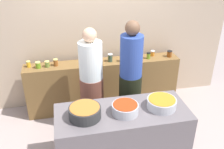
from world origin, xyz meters
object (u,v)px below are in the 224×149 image
cooking_pot_right (162,103)px  preserve_jar_7 (122,58)px  preserve_jar_2 (47,64)px  cooking_pot_center (125,109)px  cooking_pot_left (85,112)px  preserve_jar_1 (38,65)px  preserve_jar_3 (56,62)px  preserve_jar_6 (110,58)px  preserve_jar_4 (90,59)px  cook_with_tongs (92,87)px  preserve_jar_5 (98,60)px  preserve_jar_8 (130,57)px  preserve_jar_10 (153,53)px  preserve_jar_11 (169,54)px  preserve_jar_9 (148,56)px  cook_in_cap (130,85)px  preserve_jar_0 (28,64)px

cooking_pot_right → preserve_jar_7: bearing=97.6°
preserve_jar_2 → cooking_pot_center: preserve_jar_2 is taller
cooking_pot_left → cooking_pot_right: cooking_pot_left is taller
preserve_jar_2 → preserve_jar_7: (1.26, -0.05, 0.01)m
preserve_jar_1 → preserve_jar_3: 0.29m
preserve_jar_6 → cooking_pot_left: 1.53m
preserve_jar_4 → cooking_pot_center: size_ratio=0.44×
cook_with_tongs → cooking_pot_left: bearing=-102.7°
cooking_pot_center → preserve_jar_1: bearing=128.0°
preserve_jar_1 → preserve_jar_3: preserve_jar_3 is taller
preserve_jar_5 → preserve_jar_6: size_ratio=0.81×
preserve_jar_6 → preserve_jar_2: bearing=179.9°
preserve_jar_8 → cook_with_tongs: cook_with_tongs is taller
cooking_pot_right → preserve_jar_4: bearing=117.1°
preserve_jar_3 → cooking_pot_left: size_ratio=0.30×
preserve_jar_10 → cooking_pot_left: 2.05m
preserve_jar_1 → preserve_jar_4: 0.86m
preserve_jar_11 → cook_with_tongs: 1.59m
preserve_jar_4 → preserve_jar_10: (1.15, 0.06, -0.02)m
preserve_jar_7 → cooking_pot_right: preserve_jar_7 is taller
preserve_jar_6 → preserve_jar_5: bearing=-169.8°
preserve_jar_11 → preserve_jar_10: bearing=160.1°
cook_with_tongs → preserve_jar_4: bearing=84.5°
preserve_jar_3 → preserve_jar_11: (2.00, -0.03, -0.00)m
preserve_jar_11 → preserve_jar_9: bearing=-179.7°
preserve_jar_5 → cook_with_tongs: bearing=-109.5°
preserve_jar_7 → preserve_jar_9: same height
preserve_jar_9 → preserve_jar_3: bearing=178.7°
preserve_jar_1 → preserve_jar_10: (2.01, 0.10, -0.00)m
preserve_jar_3 → preserve_jar_2: bearing=-173.6°
preserve_jar_2 → cooking_pot_center: 1.72m
cooking_pot_right → preserve_jar_8: bearing=91.8°
preserve_jar_7 → cooking_pot_center: (-0.30, -1.38, -0.05)m
preserve_jar_3 → preserve_jar_10: preserve_jar_3 is taller
preserve_jar_3 → cook_in_cap: (1.08, -0.75, -0.14)m
preserve_jar_1 → preserve_jar_8: (1.55, -0.03, 0.01)m
preserve_jar_7 → preserve_jar_8: size_ratio=0.87×
preserve_jar_4 → preserve_jar_6: (0.35, -0.03, -0.00)m
preserve_jar_0 → preserve_jar_10: size_ratio=1.06×
preserve_jar_2 → preserve_jar_3: (0.14, 0.02, 0.01)m
preserve_jar_3 → preserve_jar_7: preserve_jar_3 is taller
preserve_jar_6 → cooking_pot_center: bearing=-94.0°
preserve_jar_1 → preserve_jar_6: bearing=0.5°
preserve_jar_1 → preserve_jar_6: size_ratio=0.78×
preserve_jar_8 → cooking_pot_center: (-0.44, -1.38, -0.06)m
preserve_jar_10 → cook_in_cap: 1.05m
preserve_jar_4 → preserve_jar_8: 0.70m
cooking_pot_left → cooking_pot_right: 0.98m
preserve_jar_5 → preserve_jar_10: (1.02, 0.13, -0.01)m
preserve_jar_3 → preserve_jar_11: bearing=-1.0°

